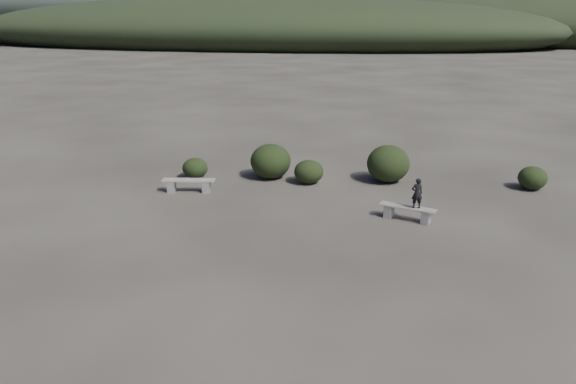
# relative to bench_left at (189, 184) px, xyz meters

# --- Properties ---
(ground) EXTENTS (1200.00, 1200.00, 0.00)m
(ground) POSITION_rel_bench_left_xyz_m (3.47, -6.05, -0.29)
(ground) COLOR #2B2722
(ground) RESTS_ON ground
(bench_left) EXTENTS (1.96, 0.75, 0.48)m
(bench_left) POSITION_rel_bench_left_xyz_m (0.00, 0.00, 0.00)
(bench_left) COLOR slate
(bench_left) RESTS_ON ground
(bench_right) EXTENTS (1.84, 0.86, 0.45)m
(bench_right) POSITION_rel_bench_left_xyz_m (7.84, -1.27, -0.02)
(bench_right) COLOR slate
(bench_right) RESTS_ON ground
(seated_person) EXTENTS (0.41, 0.33, 0.97)m
(seated_person) POSITION_rel_bench_left_xyz_m (8.09, -1.34, 0.65)
(seated_person) COLOR black
(seated_person) RESTS_ON bench_right
(shrub_a) EXTENTS (0.99, 0.99, 0.81)m
(shrub_a) POSITION_rel_bench_left_xyz_m (-0.41, 1.73, 0.12)
(shrub_a) COLOR black
(shrub_a) RESTS_ON ground
(shrub_b) EXTENTS (1.59, 1.59, 1.36)m
(shrub_b) POSITION_rel_bench_left_xyz_m (2.50, 2.37, 0.39)
(shrub_b) COLOR black
(shrub_b) RESTS_ON ground
(shrub_c) EXTENTS (1.13, 1.13, 0.90)m
(shrub_c) POSITION_rel_bench_left_xyz_m (4.09, 1.99, 0.16)
(shrub_c) COLOR black
(shrub_c) RESTS_ON ground
(shrub_d) EXTENTS (1.63, 1.63, 1.43)m
(shrub_d) POSITION_rel_bench_left_xyz_m (7.04, 2.84, 0.42)
(shrub_d) COLOR black
(shrub_d) RESTS_ON ground
(shrub_e) EXTENTS (1.04, 1.04, 0.87)m
(shrub_e) POSITION_rel_bench_left_xyz_m (12.32, 2.95, 0.14)
(shrub_e) COLOR black
(shrub_e) RESTS_ON ground
(mountain_ridges) EXTENTS (500.00, 400.00, 56.00)m
(mountain_ridges) POSITION_rel_bench_left_xyz_m (-4.01, 333.02, 10.55)
(mountain_ridges) COLOR black
(mountain_ridges) RESTS_ON ground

